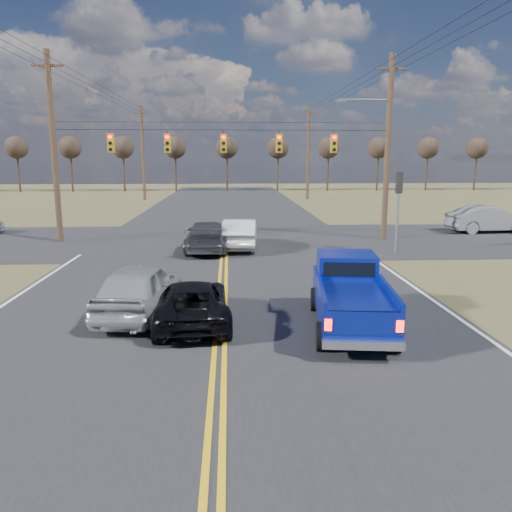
{
  "coord_description": "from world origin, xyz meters",
  "views": [
    {
      "loc": [
        0.27,
        -9.56,
        4.53
      ],
      "look_at": [
        1.09,
        5.79,
        1.5
      ],
      "focal_mm": 35.0,
      "sensor_mm": 36.0,
      "label": 1
    }
  ],
  "objects_px": {
    "black_suv": "(192,302)",
    "dgrey_car_queue": "(208,236)",
    "cross_car_east_near": "(488,219)",
    "white_car_queue": "(240,233)",
    "silver_suv": "(140,289)",
    "pickup_truck": "(350,295)"
  },
  "relations": [
    {
      "from": "white_car_queue",
      "to": "dgrey_car_queue",
      "type": "height_order",
      "value": "white_car_queue"
    },
    {
      "from": "dgrey_car_queue",
      "to": "white_car_queue",
      "type": "bearing_deg",
      "value": -155.92
    },
    {
      "from": "pickup_truck",
      "to": "white_car_queue",
      "type": "distance_m",
      "value": 12.54
    },
    {
      "from": "white_car_queue",
      "to": "dgrey_car_queue",
      "type": "xyz_separation_m",
      "value": [
        -1.6,
        -0.66,
        -0.03
      ]
    },
    {
      "from": "pickup_truck",
      "to": "cross_car_east_near",
      "type": "distance_m",
      "value": 21.18
    },
    {
      "from": "silver_suv",
      "to": "dgrey_car_queue",
      "type": "height_order",
      "value": "silver_suv"
    },
    {
      "from": "pickup_truck",
      "to": "dgrey_car_queue",
      "type": "xyz_separation_m",
      "value": [
        -4.3,
        11.59,
        -0.16
      ]
    },
    {
      "from": "black_suv",
      "to": "cross_car_east_near",
      "type": "distance_m",
      "value": 23.6
    },
    {
      "from": "pickup_truck",
      "to": "white_car_queue",
      "type": "bearing_deg",
      "value": 109.31
    },
    {
      "from": "white_car_queue",
      "to": "cross_car_east_near",
      "type": "relative_size",
      "value": 0.93
    },
    {
      "from": "black_suv",
      "to": "white_car_queue",
      "type": "distance_m",
      "value": 11.78
    },
    {
      "from": "pickup_truck",
      "to": "black_suv",
      "type": "relative_size",
      "value": 1.17
    },
    {
      "from": "silver_suv",
      "to": "cross_car_east_near",
      "type": "relative_size",
      "value": 0.92
    },
    {
      "from": "pickup_truck",
      "to": "white_car_queue",
      "type": "xyz_separation_m",
      "value": [
        -2.7,
        12.25,
        -0.13
      ]
    },
    {
      "from": "white_car_queue",
      "to": "pickup_truck",
      "type": "bearing_deg",
      "value": 106.25
    },
    {
      "from": "black_suv",
      "to": "dgrey_car_queue",
      "type": "bearing_deg",
      "value": -94.3
    },
    {
      "from": "cross_car_east_near",
      "to": "white_car_queue",
      "type": "bearing_deg",
      "value": 101.93
    },
    {
      "from": "white_car_queue",
      "to": "dgrey_car_queue",
      "type": "relative_size",
      "value": 0.91
    },
    {
      "from": "white_car_queue",
      "to": "dgrey_car_queue",
      "type": "bearing_deg",
      "value": 26.19
    },
    {
      "from": "pickup_truck",
      "to": "dgrey_car_queue",
      "type": "height_order",
      "value": "pickup_truck"
    },
    {
      "from": "silver_suv",
      "to": "white_car_queue",
      "type": "xyz_separation_m",
      "value": [
        3.17,
        10.8,
        -0.01
      ]
    },
    {
      "from": "silver_suv",
      "to": "black_suv",
      "type": "xyz_separation_m",
      "value": [
        1.57,
        -0.86,
        -0.18
      ]
    }
  ]
}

